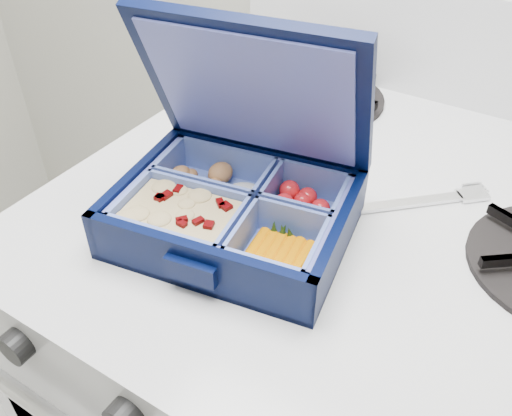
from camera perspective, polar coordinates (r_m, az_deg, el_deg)
The scene contains 3 objects.
bento_box at distance 0.50m, azimuth -2.32°, elevation -0.47°, with size 0.21×0.16×0.05m, color black, non-canonical shape.
burner_grate_rear at distance 0.74m, azimuth 6.58°, elevation 11.93°, with size 0.17×0.17×0.02m, color black.
fork at distance 0.56m, azimuth 14.31°, elevation 0.34°, with size 0.02×0.18×0.01m, color silver, non-canonical shape.
Camera 1 is at (-0.56, 1.24, 1.24)m, focal length 38.00 mm.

